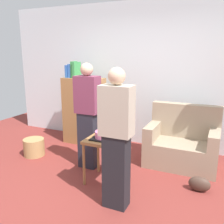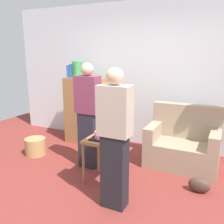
% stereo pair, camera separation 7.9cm
% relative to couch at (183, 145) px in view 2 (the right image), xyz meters
% --- Properties ---
extents(ground_plane, '(8.00, 8.00, 0.00)m').
position_rel_couch_xyz_m(ground_plane, '(-0.83, -1.36, -0.34)').
color(ground_plane, maroon).
extents(wall_back, '(6.00, 0.10, 2.70)m').
position_rel_couch_xyz_m(wall_back, '(-0.83, 0.69, 1.01)').
color(wall_back, silver).
rests_on(wall_back, ground_plane).
extents(couch, '(1.10, 0.70, 0.96)m').
position_rel_couch_xyz_m(couch, '(0.00, 0.00, 0.00)').
color(couch, gray).
rests_on(couch, ground_plane).
extents(bookshelf, '(0.80, 0.36, 1.61)m').
position_rel_couch_xyz_m(bookshelf, '(-1.95, 0.21, 0.33)').
color(bookshelf, olive).
rests_on(bookshelf, ground_plane).
extents(side_table, '(0.48, 0.48, 0.63)m').
position_rel_couch_xyz_m(side_table, '(-0.90, -1.01, 0.19)').
color(side_table, olive).
rests_on(side_table, ground_plane).
extents(birthday_cake, '(0.32, 0.32, 0.16)m').
position_rel_couch_xyz_m(birthday_cake, '(-0.90, -1.01, 0.34)').
color(birthday_cake, black).
rests_on(birthday_cake, side_table).
extents(person_blowing_candles, '(0.36, 0.22, 1.63)m').
position_rel_couch_xyz_m(person_blowing_candles, '(-1.33, -0.70, 0.49)').
color(person_blowing_candles, '#23232D').
rests_on(person_blowing_candles, ground_plane).
extents(person_holding_cake, '(0.36, 0.22, 1.63)m').
position_rel_couch_xyz_m(person_holding_cake, '(-0.51, -1.48, 0.49)').
color(person_holding_cake, black).
rests_on(person_holding_cake, ground_plane).
extents(wicker_basket, '(0.36, 0.36, 0.30)m').
position_rel_couch_xyz_m(wicker_basket, '(-2.43, -0.72, -0.19)').
color(wicker_basket, '#A88451').
rests_on(wicker_basket, ground_plane).
extents(handbag, '(0.28, 0.14, 0.20)m').
position_rel_couch_xyz_m(handbag, '(0.36, -0.74, -0.24)').
color(handbag, '#473328').
rests_on(handbag, ground_plane).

